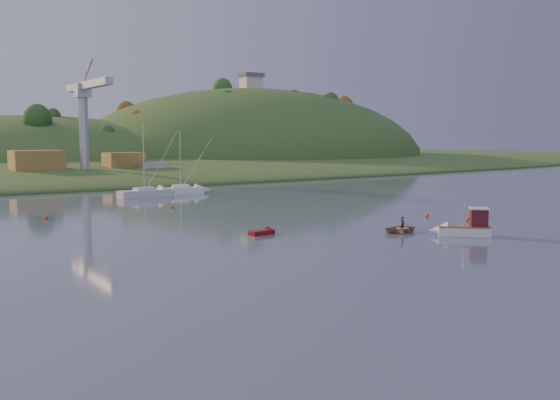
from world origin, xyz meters
TOP-DOWN VIEW (x-y plane):
  - shore_slope at (0.00, 165.00)m, footprint 640.00×150.00m
  - hill_center at (10.00, 210.00)m, footprint 140.00×120.00m
  - hill_right at (95.00, 195.00)m, footprint 150.00×130.00m
  - hilltop_house at (95.00, 195.00)m, footprint 9.00×7.00m
  - hillside_trees at (0.00, 185.00)m, footprint 280.00×50.00m
  - wharf at (5.00, 122.00)m, footprint 42.00×16.00m
  - shed_west at (-8.00, 123.00)m, footprint 11.00×8.00m
  - shed_east at (13.00, 124.00)m, footprint 9.00×7.00m
  - dock_crane at (2.00, 118.39)m, footprint 3.20×28.00m
  - fishing_boat at (8.45, 16.34)m, footprint 5.74×5.63m
  - sailboat_near at (-2.19, 74.47)m, footprint 9.18×3.42m
  - sailboat_far at (5.86, 77.08)m, footprint 8.50×4.57m
  - canoe at (5.22, 21.39)m, footprint 4.16×3.17m
  - paddler at (5.22, 21.39)m, footprint 0.39×0.55m
  - red_tender at (-7.57, 28.68)m, footprint 3.39×1.50m
  - work_vessel at (18.19, 118.00)m, footprint 15.51×5.63m
  - buoy_0 at (18.30, 23.22)m, footprint 0.50×0.50m
  - buoy_1 at (17.18, 28.69)m, footprint 0.50×0.50m
  - buoy_2 at (-23.52, 54.41)m, footprint 0.50×0.50m
  - buoy_3 at (-5.34, 56.63)m, footprint 0.50×0.50m

SIDE VIEW (x-z plane):
  - shore_slope at x=0.00m, z-range -3.50..3.50m
  - hill_center at x=10.00m, z-range -18.00..18.00m
  - hill_right at x=95.00m, z-range -30.00..30.00m
  - hillside_trees at x=0.00m, z-range -16.00..16.00m
  - red_tender at x=-7.57m, z-range -0.33..0.79m
  - buoy_0 at x=18.30m, z-range 0.00..0.50m
  - buoy_1 at x=17.18m, z-range 0.00..0.50m
  - buoy_2 at x=-23.52m, z-range 0.00..0.50m
  - buoy_3 at x=-5.34m, z-range 0.00..0.50m
  - canoe at x=5.22m, z-range 0.00..0.80m
  - paddler at x=5.22m, z-range 0.00..1.42m
  - sailboat_far at x=5.86m, z-range -4.91..6.38m
  - sailboat_near at x=-2.19m, z-range -5.44..7.03m
  - fishing_boat at x=8.45m, z-range -1.09..2.82m
  - wharf at x=5.00m, z-range 0.00..2.40m
  - work_vessel at x=18.19m, z-range -0.57..3.41m
  - shed_east at x=13.00m, z-range 2.40..6.40m
  - shed_west at x=-8.00m, z-range 2.40..7.20m
  - dock_crane at x=2.00m, z-range 7.02..27.32m
  - hilltop_house at x=95.00m, z-range 30.18..36.63m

